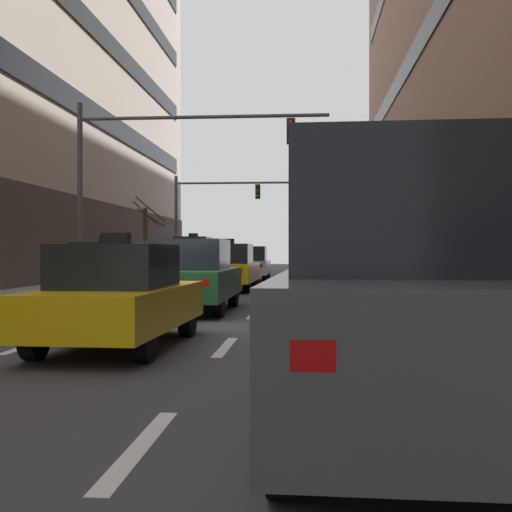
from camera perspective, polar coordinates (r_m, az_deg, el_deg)
ground_plane at (r=13.08m, az=-7.72°, el=-5.98°), size 120.00×120.00×0.00m
sidewalk_right at (r=13.21m, az=19.50°, el=-5.63°), size 3.15×80.00×0.14m
lane_stripe_l1_s3 at (r=10.71m, az=-19.29°, el=-7.40°), size 0.16×2.00×0.01m
lane_stripe_l1_s4 at (r=15.38m, az=-11.70°, el=-5.00°), size 0.16×2.00×0.01m
lane_stripe_l1_s5 at (r=20.21m, az=-7.71°, el=-3.70°), size 0.16×2.00×0.01m
lane_stripe_l1_s6 at (r=25.11m, az=-5.28°, el=-2.89°), size 0.16×2.00×0.01m
lane_stripe_l1_s7 at (r=30.04m, az=-3.64°, el=-2.34°), size 0.16×2.00×0.01m
lane_stripe_l1_s8 at (r=34.99m, az=-2.47°, el=-1.95°), size 0.16×2.00×0.01m
lane_stripe_l1_s9 at (r=39.96m, az=-1.59°, el=-1.65°), size 0.16×2.00×0.01m
lane_stripe_l1_s10 at (r=44.93m, az=-0.90°, el=-1.42°), size 0.16×2.00×0.01m
lane_stripe_l2_s2 at (r=5.07m, az=-10.23°, el=-16.25°), size 0.16×2.00×0.01m
lane_stripe_l2_s3 at (r=9.89m, az=-2.72°, el=-8.03°), size 0.16×2.00×0.01m
lane_stripe_l2_s4 at (r=14.82m, az=-0.25°, el=-5.20°), size 0.16×2.00×0.01m
lane_stripe_l2_s5 at (r=19.79m, az=0.98°, el=-3.78°), size 0.16×2.00×0.01m
lane_stripe_l2_s6 at (r=24.77m, az=1.71°, el=-2.93°), size 0.16×2.00×0.01m
lane_stripe_l2_s7 at (r=29.76m, az=2.19°, el=-2.37°), size 0.16×2.00×0.01m
lane_stripe_l2_s8 at (r=34.75m, az=2.54°, el=-1.96°), size 0.16×2.00×0.01m
lane_stripe_l2_s9 at (r=39.74m, az=2.80°, el=-1.66°), size 0.16×2.00×0.01m
lane_stripe_l2_s10 at (r=44.74m, az=3.00°, el=-1.43°), size 0.16×2.00×0.01m
car_driving_0 at (r=31.66m, az=-0.58°, el=-0.70°), size 1.93×4.53×1.69m
taxi_driving_1 at (r=9.94m, az=-12.04°, el=-3.55°), size 1.88×4.22×1.73m
taxi_driving_2 at (r=19.25m, az=-12.85°, el=-1.42°), size 1.91×4.55×1.89m
taxi_driving_4 at (r=23.69m, az=-2.47°, el=-1.03°), size 1.97×4.62×1.91m
taxi_driving_5 at (r=32.60m, az=-5.58°, el=-0.23°), size 2.03×4.55×2.36m
car_driving_6 at (r=15.62m, az=-5.74°, el=-1.78°), size 1.94×4.65×1.74m
car_parked_0 at (r=5.28m, az=12.85°, el=-3.36°), size 2.05×4.66×2.23m
car_parked_1 at (r=11.26m, az=8.45°, el=-1.60°), size 1.85×4.41×2.13m
car_parked_2 at (r=16.96m, az=7.15°, el=-1.66°), size 1.95×4.56×1.70m
car_parked_3 at (r=25.12m, az=6.32°, el=-0.96°), size 1.97×4.62×1.73m
traffic_signal_0 at (r=22.24m, az=-9.02°, el=8.32°), size 8.56×0.35×6.38m
traffic_signal_1 at (r=37.87m, az=-2.30°, el=4.74°), size 8.90×0.35×5.75m
street_tree_0 at (r=34.65m, az=-9.73°, el=1.54°), size 1.64×1.30×4.15m
street_tree_2 at (r=26.16m, az=11.37°, el=2.77°), size 1.62×1.64×5.09m
pedestrian_0 at (r=20.70m, az=12.83°, el=-0.77°), size 0.48×0.34×1.55m
pedestrian_1 at (r=10.00m, az=19.05°, el=-1.63°), size 0.39×0.41×1.66m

